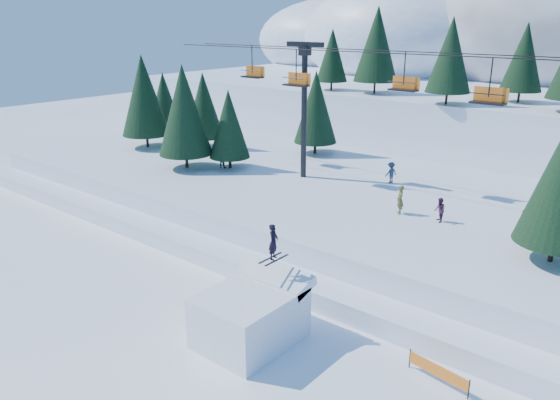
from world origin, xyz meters
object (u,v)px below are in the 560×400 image
Objects in this scene: jump_kicker at (252,314)px; chairlift at (444,103)px; banner_near at (438,371)px; banner_far at (475,354)px.

jump_kicker is 0.12× the size of chairlift.
banner_near and banner_far have the same top height.
chairlift is 16.28× the size of banner_near.
banner_near is 0.99× the size of banner_far.
banner_near is 2.28m from banner_far.
chairlift is 16.15× the size of banner_far.
banner_far is (0.74, 2.15, 0.00)m from banner_near.
banner_near is (8.09, 2.53, -0.82)m from jump_kicker.
chairlift is 18.24m from banner_near.
banner_near is (6.91, -14.42, -8.78)m from chairlift.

